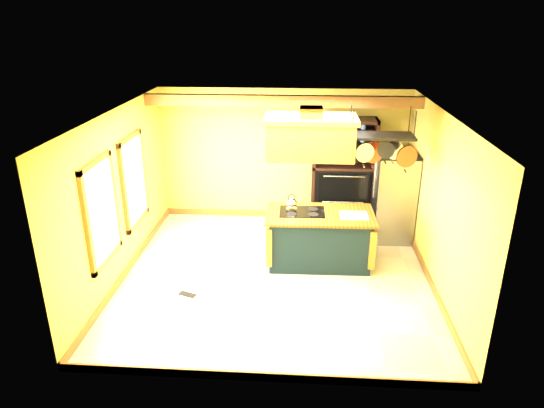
# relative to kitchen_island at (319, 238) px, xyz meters

# --- Properties ---
(floor) EXTENTS (5.00, 5.00, 0.00)m
(floor) POSITION_rel_kitchen_island_xyz_m (-0.71, -0.51, -0.47)
(floor) COLOR beige
(floor) RESTS_ON ground
(ceiling) EXTENTS (5.00, 5.00, 0.00)m
(ceiling) POSITION_rel_kitchen_island_xyz_m (-0.71, -0.51, 2.23)
(ceiling) COLOR white
(ceiling) RESTS_ON wall_back
(wall_back) EXTENTS (5.00, 0.02, 2.70)m
(wall_back) POSITION_rel_kitchen_island_xyz_m (-0.71, 1.99, 0.88)
(wall_back) COLOR #D3C14D
(wall_back) RESTS_ON floor
(wall_front) EXTENTS (5.00, 0.02, 2.70)m
(wall_front) POSITION_rel_kitchen_island_xyz_m (-0.71, -3.01, 0.88)
(wall_front) COLOR #D3C14D
(wall_front) RESTS_ON floor
(wall_left) EXTENTS (0.02, 5.00, 2.70)m
(wall_left) POSITION_rel_kitchen_island_xyz_m (-3.21, -0.51, 0.88)
(wall_left) COLOR #D3C14D
(wall_left) RESTS_ON floor
(wall_right) EXTENTS (0.02, 5.00, 2.70)m
(wall_right) POSITION_rel_kitchen_island_xyz_m (1.79, -0.51, 0.88)
(wall_right) COLOR #D3C14D
(wall_right) RESTS_ON floor
(ceiling_beam) EXTENTS (5.00, 0.15, 0.20)m
(ceiling_beam) POSITION_rel_kitchen_island_xyz_m (-0.71, 1.19, 2.12)
(ceiling_beam) COLOR olive
(ceiling_beam) RESTS_ON ceiling
(window_near) EXTENTS (0.06, 1.06, 1.56)m
(window_near) POSITION_rel_kitchen_island_xyz_m (-3.17, -1.31, 0.93)
(window_near) COLOR olive
(window_near) RESTS_ON wall_left
(window_far) EXTENTS (0.06, 1.06, 1.56)m
(window_far) POSITION_rel_kitchen_island_xyz_m (-3.17, 0.09, 0.93)
(window_far) COLOR olive
(window_far) RESTS_ON wall_left
(kitchen_island) EXTENTS (1.84, 1.04, 1.11)m
(kitchen_island) POSITION_rel_kitchen_island_xyz_m (0.00, 0.00, 0.00)
(kitchen_island) COLOR #13252C
(kitchen_island) RESTS_ON floor
(range_hood) EXTENTS (1.45, 0.82, 0.80)m
(range_hood) POSITION_rel_kitchen_island_xyz_m (-0.20, -0.00, 1.78)
(range_hood) COLOR #AD7C2B
(range_hood) RESTS_ON ceiling
(pot_rack) EXTENTS (1.13, 0.51, 0.91)m
(pot_rack) POSITION_rel_kitchen_island_xyz_m (0.92, -0.00, 1.67)
(pot_rack) COLOR black
(pot_rack) RESTS_ON ceiling
(refrigerator) EXTENTS (0.72, 0.85, 1.65)m
(refrigerator) POSITION_rel_kitchen_island_xyz_m (1.41, 1.14, 0.33)
(refrigerator) COLOR gray
(refrigerator) RESTS_ON floor
(hutch) EXTENTS (1.23, 0.56, 2.18)m
(hutch) POSITION_rel_kitchen_island_xyz_m (0.49, 1.75, 0.38)
(hutch) COLOR black
(hutch) RESTS_ON floor
(floor_register) EXTENTS (0.30, 0.21, 0.01)m
(floor_register) POSITION_rel_kitchen_island_xyz_m (-2.04, -1.20, -0.46)
(floor_register) COLOR black
(floor_register) RESTS_ON floor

